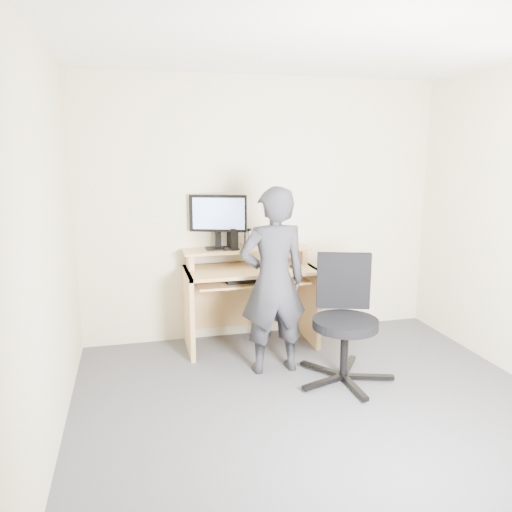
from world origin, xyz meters
name	(u,v)px	position (x,y,z in m)	size (l,w,h in m)	color
ground	(327,419)	(0.00, 0.00, 0.00)	(3.50, 3.50, 0.00)	#4B4B4F
back_wall	(263,210)	(0.00, 1.75, 1.25)	(3.50, 0.02, 2.50)	beige
ceiling	(340,32)	(0.00, 0.00, 2.50)	(3.50, 3.50, 0.02)	white
desk	(248,287)	(-0.20, 1.53, 0.55)	(1.20, 0.60, 0.91)	tan
monitor	(218,217)	(-0.47, 1.61, 1.22)	(0.52, 0.22, 0.51)	black
external_drive	(233,238)	(-0.34, 1.60, 1.01)	(0.07, 0.13, 0.20)	black
travel_mug	(248,239)	(-0.18, 1.62, 0.99)	(0.07, 0.07, 0.16)	#B3B3B8
smartphone	(268,248)	(0.00, 1.54, 0.92)	(0.07, 0.13, 0.01)	black
charger	(226,249)	(-0.41, 1.54, 0.93)	(0.04, 0.04, 0.04)	black
headphones	(238,246)	(-0.27, 1.66, 0.92)	(0.16, 0.16, 0.02)	silver
keyboard	(250,279)	(-0.22, 1.36, 0.67)	(0.46, 0.18, 0.03)	black
mouse	(294,266)	(0.20, 1.35, 0.77)	(0.10, 0.06, 0.04)	black
office_chair	(344,314)	(0.37, 0.59, 0.54)	(0.78, 0.75, 0.98)	black
person	(273,281)	(-0.15, 0.86, 0.77)	(0.56, 0.37, 1.55)	black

